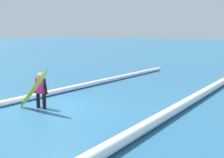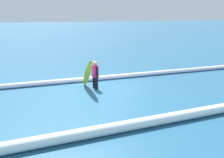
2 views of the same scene
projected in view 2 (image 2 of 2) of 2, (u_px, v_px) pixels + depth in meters
The scene contains 5 objects.
ground_plane at pixel (103, 90), 11.43m from camera, with size 186.04×186.04×0.00m, color #225476.
surfer at pixel (95, 74), 11.52m from camera, with size 0.26×0.63×1.31m.
surfboard at pixel (87, 74), 11.32m from camera, with size 0.31×1.65×1.56m.
wave_crest_foreground at pixel (104, 78), 13.18m from camera, with size 0.24×0.24×23.08m, color white.
wave_crest_midground at pixel (169, 118), 7.98m from camera, with size 0.34×0.34×15.83m, color white.
Camera 2 is at (2.95, 10.50, 3.47)m, focal length 39.36 mm.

